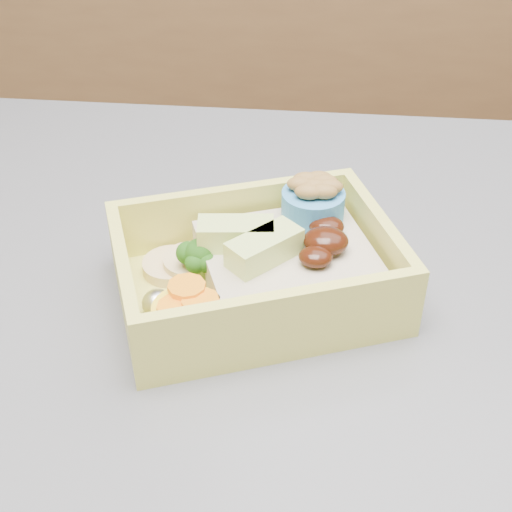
# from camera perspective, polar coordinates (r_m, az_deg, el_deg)

# --- Properties ---
(bento_box) EXTENTS (0.21, 0.18, 0.07)m
(bento_box) POSITION_cam_1_polar(r_m,az_deg,el_deg) (0.47, 0.60, -0.87)
(bento_box) COLOR #DBD65A
(bento_box) RESTS_ON island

